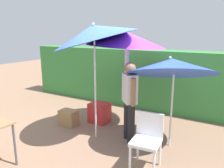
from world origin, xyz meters
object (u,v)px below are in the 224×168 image
umbrella_yellow (94,33)px  umbrella_orange (172,66)px  chair_plastic (147,137)px  umbrella_rainbow (126,39)px  person_vendor (130,97)px  crate_cardboard (69,118)px  cooler_box (100,113)px

umbrella_yellow → umbrella_orange: bearing=17.6°
chair_plastic → umbrella_rainbow: bearing=130.1°
person_vendor → crate_cardboard: size_ratio=4.59×
umbrella_orange → crate_cardboard: 2.69m
cooler_box → chair_plastic: bearing=-34.2°
umbrella_yellow → person_vendor: 1.39m
umbrella_rainbow → cooler_box: (-0.65, -0.08, -1.77)m
umbrella_rainbow → umbrella_orange: umbrella_rainbow is taller
cooler_box → crate_cardboard: cooler_box is taller
person_vendor → umbrella_yellow: bearing=-161.1°
umbrella_orange → umbrella_yellow: 1.56m
crate_cardboard → cooler_box: bearing=45.2°
crate_cardboard → chair_plastic: bearing=-15.6°
person_vendor → umbrella_rainbow: bearing=124.0°
chair_plastic → umbrella_orange: bearing=83.7°
umbrella_orange → chair_plastic: 1.35m
umbrella_yellow → chair_plastic: 2.12m
person_vendor → crate_cardboard: person_vendor is taller
person_vendor → crate_cardboard: bearing=-179.3°
umbrella_rainbow → person_vendor: (0.40, -0.59, -1.08)m
person_vendor → cooler_box: 1.36m
umbrella_rainbow → umbrella_orange: size_ratio=1.12×
umbrella_rainbow → chair_plastic: umbrella_rainbow is taller
umbrella_orange → chair_plastic: umbrella_orange is taller
umbrella_yellow → chair_plastic: size_ratio=2.87×
umbrella_rainbow → crate_cardboard: (-1.18, -0.61, -1.83)m
umbrella_rainbow → person_vendor: size_ratio=1.18×
umbrella_orange → crate_cardboard: (-2.30, -0.23, -1.37)m
chair_plastic → cooler_box: (-1.68, 1.15, -0.27)m
person_vendor → chair_plastic: size_ratio=2.11×
umbrella_rainbow → crate_cardboard: bearing=-152.6°
umbrella_rainbow → cooler_box: bearing=-172.8°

